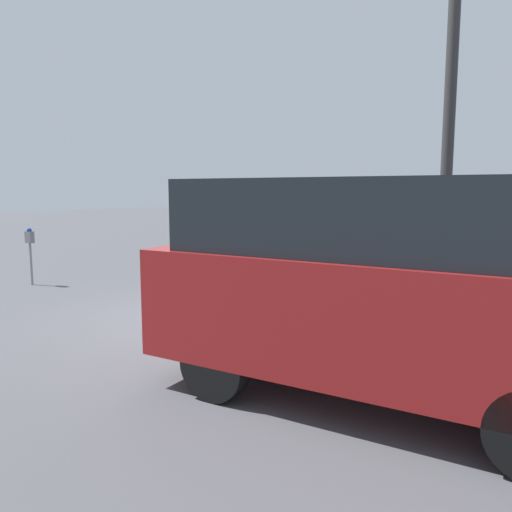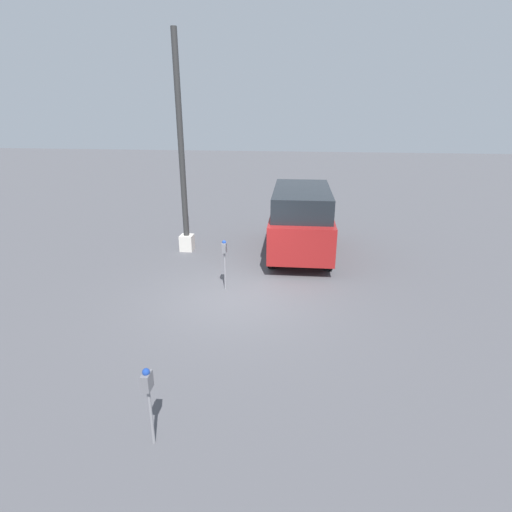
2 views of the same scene
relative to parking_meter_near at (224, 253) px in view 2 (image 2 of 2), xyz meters
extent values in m
plane|color=#4C4C51|center=(-0.43, -0.41, -1.03)|extent=(80.00, 80.00, 0.00)
cylinder|color=gray|center=(0.00, 0.00, -0.50)|extent=(0.05, 0.05, 1.06)
cube|color=slate|center=(0.00, 0.00, 0.16)|extent=(0.20, 0.11, 0.26)
sphere|color=navy|center=(0.00, 0.00, 0.31)|extent=(0.11, 0.11, 0.11)
cylinder|color=gray|center=(-5.46, -0.01, -0.55)|extent=(0.05, 0.05, 0.95)
cube|color=slate|center=(-5.46, -0.01, 0.05)|extent=(0.20, 0.11, 0.26)
sphere|color=navy|center=(-5.46, -0.01, 0.21)|extent=(0.11, 0.11, 0.11)
cube|color=beige|center=(3.00, 1.95, -0.76)|extent=(0.44, 0.44, 0.55)
cylinder|color=#2D2D2D|center=(3.00, 1.95, 2.71)|extent=(0.19, 0.19, 6.38)
cube|color=maroon|center=(3.19, -1.97, -0.09)|extent=(4.66, 2.07, 1.14)
cube|color=black|center=(3.08, -1.97, 0.85)|extent=(3.73, 1.89, 0.73)
cube|color=orange|center=(5.43, -1.27, -0.51)|extent=(0.08, 0.12, 0.20)
cylinder|color=black|center=(4.60, -1.07, -0.66)|extent=(0.74, 0.25, 0.74)
cylinder|color=black|center=(4.64, -2.79, -0.66)|extent=(0.74, 0.25, 0.74)
cylinder|color=black|center=(1.74, -1.14, -0.66)|extent=(0.74, 0.25, 0.74)
cylinder|color=black|center=(1.79, -2.86, -0.66)|extent=(0.74, 0.25, 0.74)
camera|label=1|loc=(4.70, -6.80, 1.10)|focal=35.00mm
camera|label=2|loc=(-9.82, -2.07, 3.57)|focal=28.00mm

